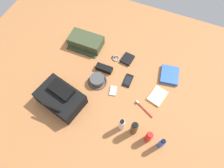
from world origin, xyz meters
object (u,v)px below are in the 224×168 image
at_px(deodorant_spray, 161,143).
at_px(sunglasses_case, 104,68).
at_px(cologne_bottle, 134,128).
at_px(wallet, 127,59).
at_px(toothbrush, 143,108).
at_px(notepad, 158,96).
at_px(paperback_novel, 169,75).
at_px(wristwatch, 116,58).
at_px(bucket_hat, 97,80).
at_px(cell_phone, 128,80).
at_px(sunscreen_spray, 149,137).
at_px(backpack, 61,98).
at_px(toothpaste_tube, 122,125).
at_px(toiletry_pouch, 86,42).
at_px(media_player, 113,91).

relative_size(deodorant_spray, sunglasses_case, 1.04).
xyz_separation_m(cologne_bottle, wallet, (0.26, -0.57, -0.07)).
xyz_separation_m(toothbrush, notepad, (-0.07, -0.14, 0.00)).
relative_size(paperback_novel, wristwatch, 2.71).
xyz_separation_m(bucket_hat, cell_phone, (-0.23, -0.11, -0.02)).
bearing_deg(sunscreen_spray, deodorant_spray, 173.48).
distance_m(backpack, toothpaste_tube, 0.50).
bearing_deg(sunglasses_case, toothbrush, 153.01).
distance_m(toiletry_pouch, cologne_bottle, 0.88).
distance_m(cologne_bottle, cell_phone, 0.42).
height_order(toiletry_pouch, media_player, toiletry_pouch).
bearing_deg(wristwatch, backpack, 66.97).
relative_size(toothpaste_tube, notepad, 1.02).
bearing_deg(sunscreen_spray, cell_phone, -52.45).
relative_size(bucket_hat, wristwatch, 2.24).
height_order(bucket_hat, notepad, bucket_hat).
relative_size(toiletry_pouch, toothbrush, 1.84).
distance_m(deodorant_spray, sunglasses_case, 0.74).
relative_size(deodorant_spray, wristwatch, 2.05).
bearing_deg(cell_phone, toiletry_pouch, -22.80).
xyz_separation_m(bucket_hat, paperback_novel, (-0.53, -0.29, -0.01)).
height_order(toothpaste_tube, paperback_novel, toothpaste_tube).
bearing_deg(toothbrush, paperback_novel, -106.60).
relative_size(sunscreen_spray, wristwatch, 1.78).
xyz_separation_m(bucket_hat, deodorant_spray, (-0.61, 0.29, 0.05)).
relative_size(cell_phone, notepad, 0.79).
xyz_separation_m(wristwatch, wallet, (-0.10, -0.03, 0.01)).
distance_m(backpack, media_player, 0.41).
bearing_deg(backpack, wristwatch, -113.03).
distance_m(cell_phone, wallet, 0.21).
xyz_separation_m(backpack, toothpaste_tube, (-0.50, 0.01, 0.01)).
bearing_deg(cologne_bottle, cell_phone, -63.81).
bearing_deg(toiletry_pouch, bucket_hat, 129.76).
bearing_deg(media_player, wallet, -89.40).
bearing_deg(toiletry_pouch, toothbrush, 150.52).
distance_m(toiletry_pouch, media_player, 0.53).
xyz_separation_m(deodorant_spray, wristwatch, (0.57, -0.56, -0.06)).
bearing_deg(deodorant_spray, backpack, -1.97).
bearing_deg(cologne_bottle, toothbrush, -92.76).
xyz_separation_m(paperback_novel, wristwatch, (0.48, 0.01, -0.01)).
bearing_deg(paperback_novel, toothbrush, 73.40).
bearing_deg(backpack, cell_phone, -137.72).
xyz_separation_m(bucket_hat, toothbrush, (-0.42, 0.07, -0.02)).
xyz_separation_m(bucket_hat, sunscreen_spray, (-0.52, 0.28, 0.04)).
distance_m(backpack, toiletry_pouch, 0.58).
xyz_separation_m(toothbrush, wallet, (0.27, -0.37, 0.01)).
distance_m(cell_phone, media_player, 0.15).
relative_size(backpack, cologne_bottle, 2.32).
height_order(toothbrush, wallet, wallet).
relative_size(wristwatch, toothbrush, 0.44).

